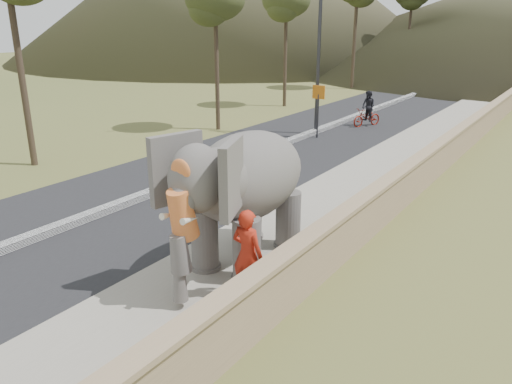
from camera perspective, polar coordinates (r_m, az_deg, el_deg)
ground at (r=8.84m, az=-15.68°, el=-17.08°), size 160.00×160.00×0.00m
road at (r=18.67m, az=-2.66°, el=3.11°), size 7.00×120.00×0.03m
median at (r=18.64m, az=-2.66°, el=3.39°), size 0.35×120.00×0.22m
walkway at (r=16.30m, az=11.63°, el=0.59°), size 3.00×120.00×0.15m
parapet at (r=15.65m, az=17.31°, el=1.17°), size 0.30×120.00×1.10m
lamppost at (r=23.52m, az=8.00°, el=18.21°), size 1.76×0.36×8.00m
signboard at (r=22.95m, az=7.13°, el=10.13°), size 0.60×0.08×2.40m
elephant_and_man at (r=10.57m, az=-0.90°, el=-0.30°), size 2.42×4.20×2.95m
motorcyclist at (r=26.25m, az=12.63°, el=8.82°), size 1.26×1.84×1.80m
trees at (r=34.49m, az=24.42°, el=15.56°), size 47.32×44.96×9.22m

